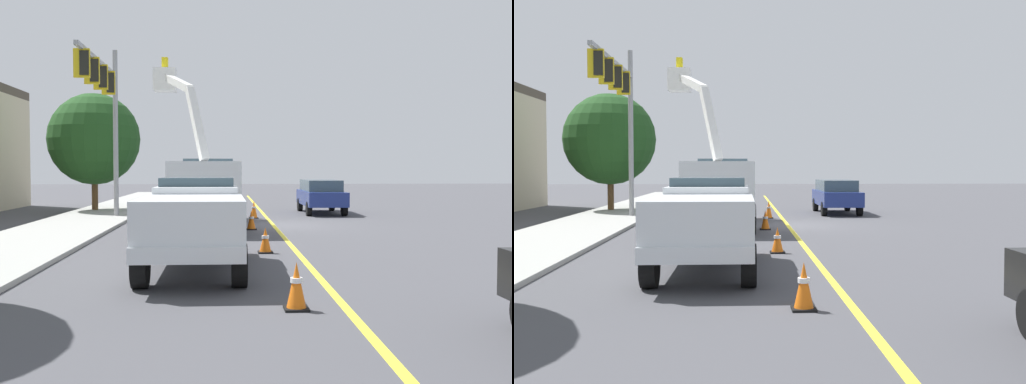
{
  "view_description": "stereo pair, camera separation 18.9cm",
  "coord_description": "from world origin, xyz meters",
  "views": [
    {
      "loc": [
        -23.32,
        2.14,
        2.3
      ],
      "look_at": [
        -1.55,
        0.79,
        1.4
      ],
      "focal_mm": 41.15,
      "sensor_mm": 36.0,
      "label": 1
    },
    {
      "loc": [
        -23.33,
        1.95,
        2.3
      ],
      "look_at": [
        -1.55,
        0.79,
        1.4
      ],
      "focal_mm": 41.15,
      "sensor_mm": 36.0,
      "label": 2
    }
  ],
  "objects": [
    {
      "name": "traffic_signal_mast",
      "position": [
        1.27,
        6.85,
        5.27
      ],
      "size": [
        7.2,
        0.59,
        7.61
      ],
      "color": "gray",
      "rests_on": "ground"
    },
    {
      "name": "sidewalk_far_side",
      "position": [
        0.05,
        7.88,
        0.06
      ],
      "size": [
        60.02,
        3.95,
        0.12
      ],
      "primitive_type": "cube",
      "rotation": [
        0.0,
        0.0,
        -0.01
      ],
      "color": "#9E9E99",
      "rests_on": "ground"
    },
    {
      "name": "street_tree_right",
      "position": [
        7.59,
        8.63,
        3.79
      ],
      "size": [
        4.74,
        4.74,
        6.16
      ],
      "color": "brown",
      "rests_on": "ground"
    },
    {
      "name": "utility_bucket_truck",
      "position": [
        -0.23,
        2.68,
        1.61
      ],
      "size": [
        8.21,
        3.48,
        6.78
      ],
      "color": "silver",
      "rests_on": "ground"
    },
    {
      "name": "traffic_cone_mid_rear",
      "position": [
        -1.63,
        0.97,
        0.35
      ],
      "size": [
        0.4,
        0.4,
        0.72
      ],
      "color": "black",
      "rests_on": "ground"
    },
    {
      "name": "ground",
      "position": [
        0.0,
        0.0,
        0.0
      ],
      "size": [
        120.0,
        120.0,
        0.0
      ],
      "primitive_type": "plane",
      "color": "#47474C"
    },
    {
      "name": "traffic_cone_leading",
      "position": [
        -13.97,
        0.91,
        0.38
      ],
      "size": [
        0.4,
        0.4,
        0.78
      ],
      "color": "black",
      "rests_on": "ground"
    },
    {
      "name": "lane_centre_stripe",
      "position": [
        0.0,
        0.0,
        0.0
      ],
      "size": [
        50.0,
        0.45,
        0.01
      ],
      "primitive_type": "cube",
      "rotation": [
        0.0,
        0.0,
        -0.01
      ],
      "color": "yellow",
      "rests_on": "ground"
    },
    {
      "name": "passing_minivan",
      "position": [
        6.08,
        -2.98,
        0.97
      ],
      "size": [
        4.81,
        1.97,
        1.69
      ],
      "color": "navy",
      "rests_on": "ground"
    },
    {
      "name": "traffic_cone_trailing",
      "position": [
        3.23,
        0.59,
        0.4
      ],
      "size": [
        0.4,
        0.4,
        0.81
      ],
      "color": "black",
      "rests_on": "ground"
    },
    {
      "name": "traffic_cone_mid_front",
      "position": [
        -7.61,
        0.91,
        0.34
      ],
      "size": [
        0.4,
        0.4,
        0.7
      ],
      "color": "black",
      "rests_on": "ground"
    },
    {
      "name": "service_pickup_truck",
      "position": [
        -10.3,
        2.7,
        1.12
      ],
      "size": [
        5.61,
        2.22,
        2.06
      ],
      "color": "silver",
      "rests_on": "ground"
    }
  ]
}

